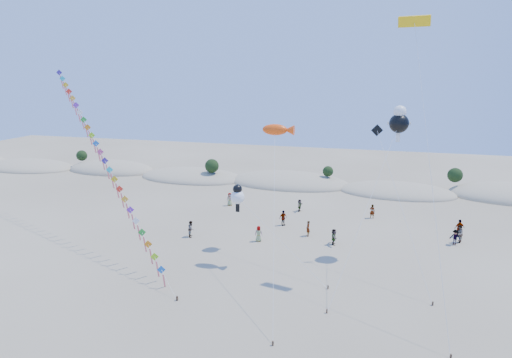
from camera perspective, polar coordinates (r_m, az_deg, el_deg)
The scene contains 8 objects.
dune_ridge at distance 66.57m, azimuth 5.25°, elevation -0.56°, with size 145.30×11.49×5.57m.
kite_train at distance 44.60m, azimuth -19.97°, elevation 3.19°, with size 23.20×17.62×17.78m.
fish_kite at distance 36.87m, azimuth 3.00°, elevation 6.51°, with size 4.04×13.34×12.40m.
cartoon_kite_low at distance 40.87m, azimuth -2.46°, elevation -2.23°, with size 10.16×6.95×6.36m.
cartoon_kite_high at distance 40.27m, azimuth 18.54°, elevation 7.31°, with size 5.63×13.29×13.88m.
parafoil_kite at distance 36.02m, azimuth 20.42°, elevation 18.55°, with size 4.07×11.98×20.83m.
dark_kite at distance 37.66m, azimuth 17.36°, elevation 1.27°, with size 5.25×8.37×12.30m.
beachgoers at distance 47.13m, azimuth 10.56°, elevation -5.90°, with size 28.04×12.65×1.86m.
Camera 1 is at (12.05, -18.43, 16.51)m, focal length 30.00 mm.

